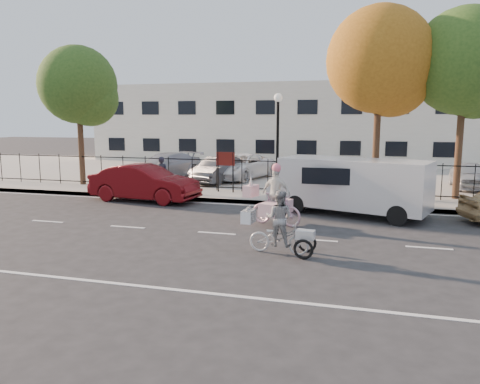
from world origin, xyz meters
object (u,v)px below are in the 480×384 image
(lamppost, at_px, (278,126))
(white_van, at_px, (350,184))
(unicorn_bike, at_px, (275,202))
(lot_car_b, at_px, (240,166))
(zebra_trike, at_px, (279,229))
(lot_car_c, at_px, (218,170))
(red_sedan, at_px, (144,183))
(pedestrian, at_px, (162,174))
(lot_car_a, at_px, (165,166))
(lot_car_d, at_px, (470,175))

(lamppost, xyz_separation_m, white_van, (3.23, -2.87, -2.00))
(unicorn_bike, relative_size, lot_car_b, 0.41)
(zebra_trike, distance_m, lot_car_c, 12.59)
(white_van, relative_size, red_sedan, 1.31)
(lot_car_b, height_order, lot_car_c, lot_car_b)
(pedestrian, xyz_separation_m, lot_car_c, (1.47, 3.65, -0.15))
(lot_car_b, bearing_deg, lot_car_c, -101.17)
(red_sedan, xyz_separation_m, lot_car_c, (1.49, 5.32, 0.04))
(pedestrian, bearing_deg, unicorn_bike, 143.29)
(zebra_trike, distance_m, lot_car_a, 15.01)
(unicorn_bike, relative_size, pedestrian, 1.29)
(red_sedan, distance_m, pedestrian, 1.68)
(unicorn_bike, bearing_deg, white_van, -27.87)
(white_van, bearing_deg, lot_car_d, 71.32)
(red_sedan, relative_size, lot_car_a, 0.97)
(white_van, relative_size, lot_car_a, 1.27)
(lot_car_c, bearing_deg, red_sedan, -96.16)
(zebra_trike, bearing_deg, lot_car_b, 23.71)
(lot_car_d, bearing_deg, red_sedan, -153.70)
(lamppost, xyz_separation_m, lot_car_a, (-7.04, 3.83, -2.27))
(zebra_trike, bearing_deg, red_sedan, 52.60)
(lamppost, bearing_deg, lot_car_a, 151.45)
(red_sedan, xyz_separation_m, lot_car_a, (-1.86, 6.13, 0.08))
(lamppost, distance_m, pedestrian, 5.63)
(red_sedan, height_order, pedestrian, pedestrian)
(white_van, height_order, lot_car_a, white_van)
(white_van, height_order, pedestrian, white_van)
(white_van, height_order, lot_car_b, white_van)
(lamppost, xyz_separation_m, pedestrian, (-5.16, -0.63, -2.17))
(lot_car_a, xyz_separation_m, lot_car_c, (3.35, -0.82, -0.05))
(lot_car_a, height_order, lot_car_d, lot_car_a)
(lot_car_d, bearing_deg, lamppost, -152.79)
(red_sedan, distance_m, lot_car_c, 5.52)
(pedestrian, height_order, lot_car_a, pedestrian)
(lot_car_c, bearing_deg, lot_car_b, 74.81)
(lot_car_a, distance_m, lot_car_c, 3.45)
(red_sedan, relative_size, lot_car_b, 0.94)
(pedestrian, xyz_separation_m, lot_car_d, (13.58, 4.80, -0.17))
(lamppost, distance_m, zebra_trike, 8.89)
(lot_car_d, bearing_deg, lot_car_c, -173.69)
(zebra_trike, distance_m, unicorn_bike, 3.23)
(red_sedan, bearing_deg, pedestrian, 4.63)
(white_van, distance_m, lot_car_c, 9.09)
(pedestrian, height_order, lot_car_d, pedestrian)
(zebra_trike, bearing_deg, pedestrian, 45.55)
(unicorn_bike, bearing_deg, zebra_trike, -150.76)
(zebra_trike, xyz_separation_m, lot_car_b, (-4.67, 12.97, 0.20))
(lot_car_a, bearing_deg, pedestrian, -48.06)
(white_van, distance_m, pedestrian, 8.68)
(lot_car_d, bearing_deg, pedestrian, -159.66)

